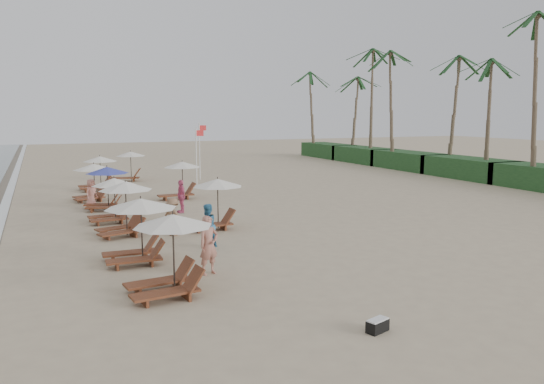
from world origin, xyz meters
name	(u,v)px	position (x,y,z in m)	size (l,w,h in m)	color
ground	(306,245)	(0.00, 0.00, 0.00)	(160.00, 160.00, 0.00)	tan
foam_line	(0,221)	(-11.20, 10.00, 0.01)	(0.50, 140.00, 0.02)	white
shrub_hedge	(469,168)	(22.00, 14.50, 0.80)	(3.20, 53.00, 1.60)	#193D1C
palm_row	(466,51)	(21.91, 15.40, 9.91)	(7.00, 52.00, 12.30)	brown
lounger_station_0	(166,255)	(-6.22, -3.57, 1.17)	(2.54, 2.23, 2.31)	brown
lounger_station_1	(136,227)	(-6.42, 0.18, 1.24)	(2.60, 2.46, 2.22)	brown
lounger_station_2	(122,207)	(-6.26, 4.68, 1.21)	(2.47, 2.22, 2.26)	brown
lounger_station_3	(111,199)	(-6.33, 7.74, 1.10)	(2.34, 2.08, 2.09)	brown
lounger_station_4	(104,187)	(-6.22, 11.25, 1.25)	(2.44, 2.23, 2.30)	brown
lounger_station_5	(91,180)	(-6.57, 14.71, 1.23)	(2.51, 2.35, 2.17)	brown
lounger_station_6	(97,174)	(-5.84, 19.14, 1.10)	(2.61, 2.24, 2.27)	brown
inland_station_0	(214,199)	(-2.34, 4.27, 1.37)	(2.70, 2.24, 2.22)	brown
inland_station_1	(179,177)	(-1.68, 13.34, 1.30)	(2.80, 2.24, 2.22)	brown
inland_station_2	(128,164)	(-3.12, 23.47, 1.31)	(2.83, 2.24, 2.22)	brown
beachgoer_near	(209,245)	(-4.55, -2.11, 0.95)	(0.69, 0.45, 1.89)	#A46959
beachgoer_mid_a	(207,226)	(-3.60, 1.21, 0.85)	(0.82, 0.64, 1.70)	teal
beachgoer_mid_b	(173,217)	(-4.32, 3.74, 0.80)	(1.04, 0.60, 1.60)	brown
beachgoer_far_a	(181,196)	(-2.70, 8.84, 0.86)	(1.00, 0.42, 1.71)	#CD527B
beachgoer_far_b	(91,193)	(-6.81, 12.31, 0.79)	(0.77, 0.50, 1.57)	tan
duffel_bag	(378,325)	(-2.27, -8.11, 0.16)	(0.62, 0.45, 0.31)	black
flag_pole_near	(197,154)	(0.80, 18.21, 2.31)	(0.60, 0.08, 4.14)	silver
flag_pole_far	(200,148)	(2.15, 22.09, 2.44)	(0.60, 0.08, 4.40)	silver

